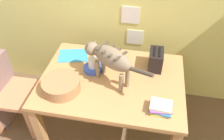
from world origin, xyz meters
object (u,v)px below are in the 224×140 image
cat (109,58)px  wicker_basket (61,85)px  book_stack (161,108)px  saucer_bowl (93,68)px  magazine (73,55)px  toaster (156,60)px  wooden_chair_near (11,91)px  coffee_mug (93,63)px  dining_table (112,86)px

cat → wicker_basket: size_ratio=1.92×
book_stack → wicker_basket: (-0.80, 0.08, 0.02)m
saucer_bowl → magazine: saucer_bowl is taller
saucer_bowl → wicker_basket: (-0.19, -0.29, 0.04)m
toaster → wooden_chair_near: 1.43m
toaster → wicker_basket: bearing=-149.8°
cat → saucer_bowl: cat is taller
wicker_basket → saucer_bowl: bearing=56.3°
cat → wicker_basket: (-0.36, -0.18, -0.19)m
book_stack → wicker_basket: wicker_basket is taller
coffee_mug → magazine: 0.31m
toaster → coffee_mug: bearing=-165.3°
wicker_basket → coffee_mug: bearing=55.7°
book_stack → wooden_chair_near: bearing=171.4°
coffee_mug → book_stack: coffee_mug is taller
wooden_chair_near → wicker_basket: bearing=76.4°
dining_table → magazine: size_ratio=4.38×
magazine → cat: bearing=-46.5°
book_stack → wicker_basket: size_ratio=0.57×
magazine → coffee_mug: bearing=-47.6°
coffee_mug → wooden_chair_near: 0.90m
toaster → saucer_bowl: bearing=-165.4°
cat → wicker_basket: cat is taller
dining_table → wicker_basket: 0.45m
dining_table → toaster: bearing=32.7°
dining_table → cat: 0.33m
cat → wooden_chair_near: bearing=123.8°
dining_table → toaster: size_ratio=6.12×
coffee_mug → wooden_chair_near: (-0.81, -0.15, -0.36)m
dining_table → wooden_chair_near: (-0.99, -0.06, -0.19)m
saucer_bowl → wooden_chair_near: bearing=-169.5°
saucer_bowl → coffee_mug: coffee_mug is taller
cat → toaster: 0.47m
dining_table → book_stack: (0.42, -0.28, 0.12)m
dining_table → saucer_bowl: 0.23m
saucer_bowl → coffee_mug: size_ratio=1.39×
wicker_basket → cat: bearing=27.1°
wooden_chair_near → saucer_bowl: bearing=99.5°
saucer_bowl → wooden_chair_near: size_ratio=0.19×
saucer_bowl → toaster: bearing=14.6°
dining_table → coffee_mug: size_ratio=9.71×
saucer_bowl → wicker_basket: size_ratio=0.57×
dining_table → magazine: (-0.43, 0.25, 0.09)m
magazine → book_stack: (0.85, -0.53, 0.03)m
coffee_mug → wicker_basket: bearing=-124.3°
book_stack → toaster: 0.51m
saucer_bowl → magazine: bearing=145.1°
coffee_mug → magazine: (-0.24, 0.17, -0.08)m
dining_table → toaster: toaster is taller
dining_table → wooden_chair_near: bearing=-176.4°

